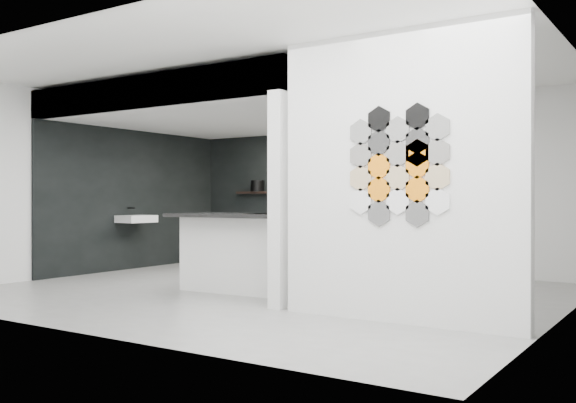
# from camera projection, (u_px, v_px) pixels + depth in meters

# --- Properties ---
(floor) EXTENTS (7.00, 6.00, 0.01)m
(floor) POSITION_uv_depth(u_px,v_px,m) (269.00, 292.00, 8.20)
(floor) COLOR slate
(partition_panel) EXTENTS (2.45, 0.15, 2.80)m
(partition_panel) POSITION_uv_depth(u_px,v_px,m) (399.00, 177.00, 6.13)
(partition_panel) COLOR silver
(partition_panel) RESTS_ON floor
(bay_clad_back) EXTENTS (4.40, 0.04, 2.35)m
(bay_clad_back) POSITION_uv_depth(u_px,v_px,m) (304.00, 199.00, 11.39)
(bay_clad_back) COLOR black
(bay_clad_back) RESTS_ON floor
(bay_clad_left) EXTENTS (0.04, 4.00, 2.35)m
(bay_clad_left) POSITION_uv_depth(u_px,v_px,m) (136.00, 199.00, 10.93)
(bay_clad_left) COLOR black
(bay_clad_left) RESTS_ON floor
(bulkhead) EXTENTS (4.40, 4.00, 0.40)m
(bulkhead) POSITION_uv_depth(u_px,v_px,m) (236.00, 109.00, 9.73)
(bulkhead) COLOR silver
(bulkhead) RESTS_ON corner_column
(corner_column) EXTENTS (0.16, 0.16, 2.35)m
(corner_column) POSITION_uv_depth(u_px,v_px,m) (278.00, 200.00, 6.91)
(corner_column) COLOR silver
(corner_column) RESTS_ON floor
(fascia_beam) EXTENTS (4.40, 0.16, 0.40)m
(fascia_beam) POSITION_uv_depth(u_px,v_px,m) (143.00, 91.00, 8.13)
(fascia_beam) COLOR silver
(fascia_beam) RESTS_ON corner_column
(wall_basin) EXTENTS (0.40, 0.60, 0.12)m
(wall_basin) POSITION_uv_depth(u_px,v_px,m) (136.00, 219.00, 10.64)
(wall_basin) COLOR silver
(wall_basin) RESTS_ON bay_clad_left
(display_shelf) EXTENTS (3.00, 0.15, 0.04)m
(display_shelf) POSITION_uv_depth(u_px,v_px,m) (306.00, 192.00, 11.24)
(display_shelf) COLOR black
(display_shelf) RESTS_ON bay_clad_back
(kitchen_island) EXTENTS (1.92, 0.92, 1.52)m
(kitchen_island) POSITION_uv_depth(u_px,v_px,m) (246.00, 252.00, 8.14)
(kitchen_island) COLOR silver
(kitchen_island) RESTS_ON floor
(stockpot) EXTENTS (0.31, 0.31, 0.20)m
(stockpot) POSITION_uv_depth(u_px,v_px,m) (258.00, 186.00, 11.82)
(stockpot) COLOR black
(stockpot) RESTS_ON display_shelf
(kettle) EXTENTS (0.27, 0.27, 0.17)m
(kettle) POSITION_uv_depth(u_px,v_px,m) (373.00, 185.00, 10.53)
(kettle) COLOR black
(kettle) RESTS_ON display_shelf
(glass_bowl) EXTENTS (0.19, 0.19, 0.11)m
(glass_bowl) POSITION_uv_depth(u_px,v_px,m) (374.00, 187.00, 10.53)
(glass_bowl) COLOR gray
(glass_bowl) RESTS_ON display_shelf
(glass_vase) EXTENTS (0.11, 0.11, 0.14)m
(glass_vase) POSITION_uv_depth(u_px,v_px,m) (376.00, 186.00, 10.50)
(glass_vase) COLOR gray
(glass_vase) RESTS_ON display_shelf
(bottle_dark) EXTENTS (0.06, 0.06, 0.16)m
(bottle_dark) POSITION_uv_depth(u_px,v_px,m) (287.00, 187.00, 11.46)
(bottle_dark) COLOR black
(bottle_dark) RESTS_ON display_shelf
(utensil_cup) EXTENTS (0.10, 0.10, 0.11)m
(utensil_cup) POSITION_uv_depth(u_px,v_px,m) (282.00, 188.00, 11.52)
(utensil_cup) COLOR black
(utensil_cup) RESTS_ON display_shelf
(hex_tile_cluster) EXTENTS (1.04, 0.02, 1.16)m
(hex_tile_cluster) POSITION_uv_depth(u_px,v_px,m) (399.00, 165.00, 6.04)
(hex_tile_cluster) COLOR white
(hex_tile_cluster) RESTS_ON partition_panel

